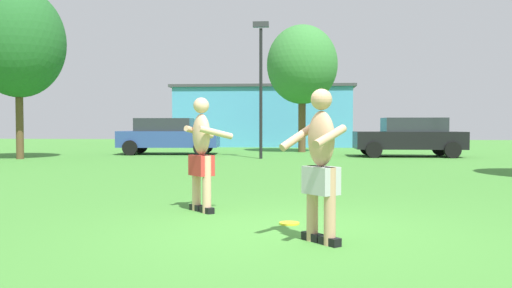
% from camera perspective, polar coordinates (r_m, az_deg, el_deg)
% --- Properties ---
extents(ground_plane, '(80.00, 80.00, 0.00)m').
position_cam_1_polar(ground_plane, '(6.60, 3.48, -9.39)').
color(ground_plane, '#428433').
extents(player_near, '(0.75, 0.88, 1.71)m').
position_cam_1_polar(player_near, '(8.07, -5.78, -0.78)').
color(player_near, black).
rests_on(player_near, ground_plane).
extents(player_in_gray, '(0.75, 0.85, 1.70)m').
position_cam_1_polar(player_in_gray, '(5.94, 6.89, -1.87)').
color(player_in_gray, black).
rests_on(player_in_gray, ground_plane).
extents(frisbee, '(0.27, 0.27, 0.03)m').
position_cam_1_polar(frisbee, '(7.14, 3.57, -8.41)').
color(frisbee, yellow).
rests_on(frisbee, ground_plane).
extents(car_black_near_post, '(4.33, 2.09, 1.58)m').
position_cam_1_polar(car_black_near_post, '(22.63, 16.02, 0.78)').
color(car_black_near_post, black).
rests_on(car_black_near_post, ground_plane).
extents(car_blue_mid_lot, '(4.41, 2.26, 1.58)m').
position_cam_1_polar(car_blue_mid_lot, '(23.83, -9.33, 0.90)').
color(car_blue_mid_lot, '#2D478C').
rests_on(car_blue_mid_lot, ground_plane).
extents(lamp_post, '(0.60, 0.24, 5.20)m').
position_cam_1_polar(lamp_post, '(20.55, 0.52, 7.46)').
color(lamp_post, black).
rests_on(lamp_post, ground_plane).
extents(outbuilding_behind_lot, '(10.72, 6.76, 3.62)m').
position_cam_1_polar(outbuilding_behind_lot, '(33.71, 1.00, 2.96)').
color(outbuilding_behind_lot, '#4C9ED1').
rests_on(outbuilding_behind_lot, ground_plane).
extents(tree_left_field, '(3.33, 3.33, 5.99)m').
position_cam_1_polar(tree_left_field, '(25.59, 4.93, 8.37)').
color(tree_left_field, brown).
rests_on(tree_left_field, ground_plane).
extents(tree_right_field, '(3.45, 3.45, 6.47)m').
position_cam_1_polar(tree_right_field, '(22.37, -23.94, 9.81)').
color(tree_right_field, brown).
rests_on(tree_right_field, ground_plane).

